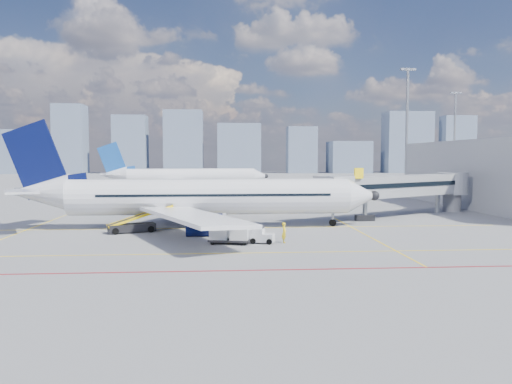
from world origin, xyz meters
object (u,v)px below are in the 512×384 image
(main_aircraft, at_px, (194,198))
(belt_loader, at_px, (133,225))
(ramp_worker, at_px, (284,233))
(cargo_dolly, at_px, (230,232))
(second_aircraft, at_px, (184,177))
(baggage_tug, at_px, (261,236))

(main_aircraft, height_order, belt_loader, main_aircraft)
(ramp_worker, bearing_deg, cargo_dolly, 91.73)
(cargo_dolly, distance_m, belt_loader, 12.03)
(cargo_dolly, height_order, belt_loader, belt_loader)
(main_aircraft, distance_m, ramp_worker, 13.24)
(second_aircraft, bearing_deg, ramp_worker, -84.51)
(belt_loader, xyz_separation_m, ramp_worker, (14.25, -7.21, 0.22))
(belt_loader, distance_m, ramp_worker, 15.97)
(second_aircraft, relative_size, ramp_worker, 20.07)
(main_aircraft, relative_size, baggage_tug, 17.74)
(cargo_dolly, distance_m, ramp_worker, 4.79)
(second_aircraft, height_order, belt_loader, second_aircraft)
(second_aircraft, bearing_deg, belt_loader, -96.97)
(cargo_dolly, bearing_deg, baggage_tug, 14.75)
(main_aircraft, bearing_deg, second_aircraft, 94.76)
(baggage_tug, distance_m, ramp_worker, 2.03)
(second_aircraft, distance_m, cargo_dolly, 66.04)
(baggage_tug, relative_size, ramp_worker, 1.23)
(cargo_dolly, relative_size, ramp_worker, 2.10)
(ramp_worker, bearing_deg, second_aircraft, 10.78)
(cargo_dolly, bearing_deg, second_aircraft, 109.72)
(belt_loader, height_order, ramp_worker, belt_loader)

